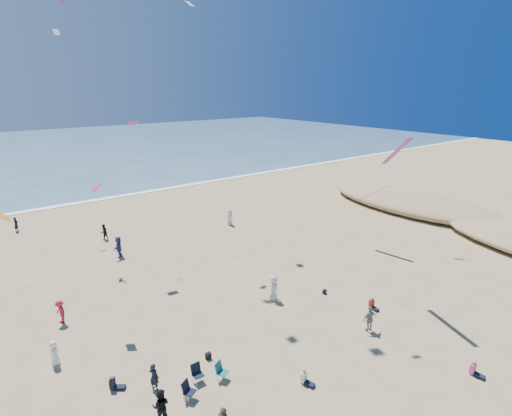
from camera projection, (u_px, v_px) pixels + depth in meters
ocean at (12, 154)px, 88.65m from camera, size 220.00×100.00×0.06m
surf_line at (67, 205)px, 50.70m from camera, size 220.00×1.20×0.08m
standing_flyers at (187, 295)px, 27.30m from camera, size 20.88×48.58×1.86m
seated_group at (238, 336)px, 23.61m from camera, size 21.43×26.86×0.84m
chair_cluster at (204, 379)px, 20.06m from camera, size 2.81×1.51×1.00m
white_tote at (187, 396)px, 19.37m from camera, size 0.35×0.20×0.40m
black_backpack at (208, 356)px, 22.22m from camera, size 0.30×0.22×0.38m
navy_bag at (325, 292)px, 29.16m from camera, size 0.28×0.18×0.34m
kites_aloft at (290, 86)px, 27.40m from camera, size 43.54×41.58×28.34m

